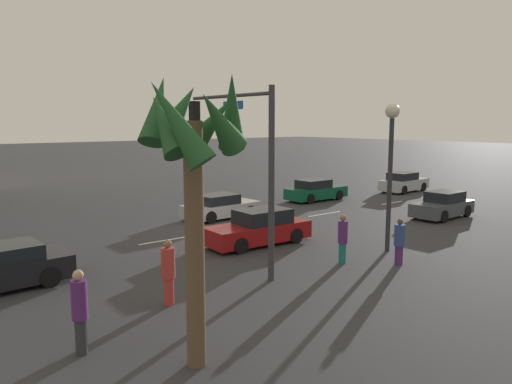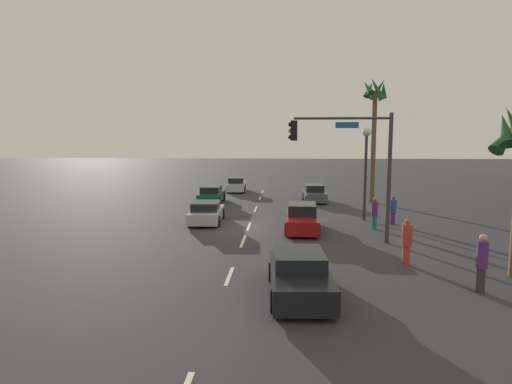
% 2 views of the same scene
% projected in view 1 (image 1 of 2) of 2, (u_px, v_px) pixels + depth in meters
% --- Properties ---
extents(ground_plane, '(220.00, 220.00, 0.00)m').
position_uv_depth(ground_plane, '(226.00, 230.00, 23.37)').
color(ground_plane, '#333338').
extents(lane_stripe_0, '(2.25, 0.14, 0.01)m').
position_uv_depth(lane_stripe_0, '(437.00, 195.00, 34.47)').
color(lane_stripe_0, silver).
rests_on(lane_stripe_0, ground_plane).
extents(lane_stripe_1, '(2.09, 0.14, 0.01)m').
position_uv_depth(lane_stripe_1, '(392.00, 203.00, 31.32)').
color(lane_stripe_1, silver).
rests_on(lane_stripe_1, ground_plane).
extents(lane_stripe_2, '(2.53, 0.14, 0.01)m').
position_uv_depth(lane_stripe_2, '(325.00, 214.00, 27.52)').
color(lane_stripe_2, silver).
rests_on(lane_stripe_2, ground_plane).
extents(lane_stripe_3, '(2.37, 0.14, 0.01)m').
position_uv_depth(lane_stripe_3, '(233.00, 229.00, 23.62)').
color(lane_stripe_3, silver).
rests_on(lane_stripe_3, ground_plane).
extents(lane_stripe_4, '(2.55, 0.14, 0.01)m').
position_uv_depth(lane_stripe_4, '(166.00, 240.00, 21.39)').
color(lane_stripe_4, silver).
rests_on(lane_stripe_4, ground_plane).
extents(lane_stripe_5, '(2.13, 0.14, 0.01)m').
position_uv_depth(lane_stripe_5, '(34.00, 262.00, 18.05)').
color(lane_stripe_5, silver).
rests_on(lane_stripe_5, ground_plane).
extents(car_0, '(3.99, 1.86, 1.40)m').
position_uv_depth(car_0, '(443.00, 206.00, 26.50)').
color(car_0, '#474C51').
rests_on(car_0, ground_plane).
extents(car_1, '(4.28, 2.03, 1.30)m').
position_uv_depth(car_1, '(220.00, 207.00, 26.29)').
color(car_1, '#B7B7BC').
rests_on(car_1, ground_plane).
extents(car_2, '(4.30, 1.80, 1.38)m').
position_uv_depth(car_2, '(316.00, 191.00, 32.27)').
color(car_2, '#0F5138').
rests_on(car_2, ground_plane).
extents(car_4, '(4.36, 1.99, 1.43)m').
position_uv_depth(car_4, '(404.00, 183.00, 36.36)').
color(car_4, '#B7B7BC').
rests_on(car_4, ground_plane).
extents(car_5, '(4.65, 1.95, 1.47)m').
position_uv_depth(car_5, '(259.00, 228.00, 20.66)').
color(car_5, maroon).
rests_on(car_5, ground_plane).
extents(traffic_signal, '(0.32, 4.93, 6.23)m').
position_uv_depth(traffic_signal, '(240.00, 148.00, 16.69)').
color(traffic_signal, '#38383D').
rests_on(traffic_signal, ground_plane).
extents(streetlamp, '(0.56, 0.56, 5.80)m').
position_uv_depth(streetlamp, '(391.00, 148.00, 19.07)').
color(streetlamp, '#2D2D33').
rests_on(streetlamp, ground_plane).
extents(pedestrian_0, '(0.36, 0.36, 1.93)m').
position_uv_depth(pedestrian_0, '(80.00, 310.00, 10.76)').
color(pedestrian_0, '#333338').
rests_on(pedestrian_0, ground_plane).
extents(pedestrian_1, '(0.55, 0.55, 1.87)m').
position_uv_depth(pedestrian_1, '(168.00, 271.00, 13.75)').
color(pedestrian_1, '#BF3833').
rests_on(pedestrian_1, ground_plane).
extents(pedestrian_2, '(0.53, 0.53, 1.68)m').
position_uv_depth(pedestrian_2, '(399.00, 241.00, 17.63)').
color(pedestrian_2, '#59266B').
rests_on(pedestrian_2, ground_plane).
extents(pedestrian_3, '(0.37, 0.37, 1.78)m').
position_uv_depth(pedestrian_3, '(343.00, 238.00, 17.82)').
color(pedestrian_3, '#1E7266').
rests_on(pedestrian_3, ground_plane).
extents(palm_tree_1, '(2.54, 2.44, 6.13)m').
position_uv_depth(palm_tree_1, '(193.00, 145.00, 9.72)').
color(palm_tree_1, brown).
rests_on(palm_tree_1, ground_plane).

